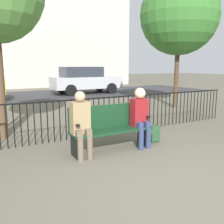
% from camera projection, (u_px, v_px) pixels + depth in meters
% --- Properties ---
extents(ground_plane, '(80.00, 80.00, 0.00)m').
position_uv_depth(ground_plane, '(174.00, 189.00, 3.50)').
color(ground_plane, '#605B4C').
extents(park_bench, '(1.68, 0.45, 0.92)m').
position_uv_depth(park_bench, '(110.00, 126.00, 5.05)').
color(park_bench, '#14381E').
rests_on(park_bench, ground).
extents(seated_person_0, '(0.34, 0.39, 1.25)m').
position_uv_depth(seated_person_0, '(81.00, 121.00, 4.58)').
color(seated_person_0, brown).
rests_on(seated_person_0, ground).
extents(seated_person_1, '(0.34, 0.39, 1.25)m').
position_uv_depth(seated_person_1, '(140.00, 114.00, 5.20)').
color(seated_person_1, navy).
rests_on(seated_person_1, ground).
extents(backpack, '(0.30, 0.22, 0.37)m').
position_uv_depth(backpack, '(153.00, 134.00, 5.62)').
color(backpack, '#284C2D').
rests_on(backpack, ground).
extents(fence_railing, '(9.01, 0.03, 0.95)m').
position_uv_depth(fence_railing, '(88.00, 114.00, 5.94)').
color(fence_railing, black).
rests_on(fence_railing, ground).
extents(tree_0, '(3.05, 3.05, 5.15)m').
position_uv_depth(tree_0, '(179.00, 16.00, 9.70)').
color(tree_0, '#4C3823').
rests_on(tree_0, ground).
extents(street_surface, '(24.00, 6.00, 0.01)m').
position_uv_depth(street_surface, '(24.00, 96.00, 13.85)').
color(street_surface, '#333335').
rests_on(street_surface, ground).
extents(parked_car_0, '(4.20, 1.94, 1.62)m').
position_uv_depth(parked_car_0, '(85.00, 80.00, 15.27)').
color(parked_car_0, '#B7B7BC').
rests_on(parked_car_0, ground).
extents(building_facade, '(20.00, 6.00, 12.77)m').
position_uv_depth(building_facade, '(1.00, 5.00, 19.57)').
color(building_facade, beige).
rests_on(building_facade, ground).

